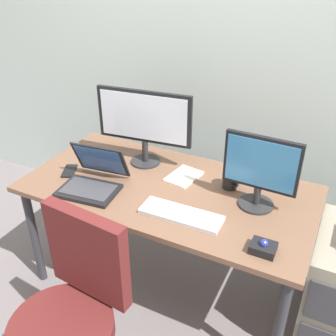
{
  "coord_description": "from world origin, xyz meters",
  "views": [
    {
      "loc": [
        0.79,
        -1.6,
        1.87
      ],
      "look_at": [
        0.0,
        0.0,
        0.84
      ],
      "focal_mm": 41.2,
      "sensor_mm": 36.0,
      "label": 1
    }
  ],
  "objects_px": {
    "monitor_main": "(144,121)",
    "paper_notepad": "(184,176)",
    "cell_phone": "(69,171)",
    "trackball_mouse": "(263,247)",
    "laptop": "(93,179)",
    "monitor_side": "(260,169)",
    "coffee_mug": "(231,179)",
    "keyboard": "(181,214)",
    "office_chair": "(73,327)"
  },
  "relations": [
    {
      "from": "laptop",
      "to": "coffee_mug",
      "type": "xyz_separation_m",
      "value": [
        0.67,
        0.33,
        0.0
      ]
    },
    {
      "from": "monitor_side",
      "to": "paper_notepad",
      "type": "xyz_separation_m",
      "value": [
        -0.44,
        0.09,
        -0.21
      ]
    },
    {
      "from": "office_chair",
      "to": "paper_notepad",
      "type": "relative_size",
      "value": 4.6
    },
    {
      "from": "monitor_side",
      "to": "coffee_mug",
      "type": "relative_size",
      "value": 3.73
    },
    {
      "from": "coffee_mug",
      "to": "monitor_main",
      "type": "bearing_deg",
      "value": 175.96
    },
    {
      "from": "trackball_mouse",
      "to": "paper_notepad",
      "type": "distance_m",
      "value": 0.7
    },
    {
      "from": "monitor_main",
      "to": "monitor_side",
      "type": "height_order",
      "value": "monitor_main"
    },
    {
      "from": "office_chair",
      "to": "monitor_side",
      "type": "distance_m",
      "value": 1.11
    },
    {
      "from": "office_chair",
      "to": "keyboard",
      "type": "height_order",
      "value": "office_chair"
    },
    {
      "from": "office_chair",
      "to": "monitor_side",
      "type": "relative_size",
      "value": 2.48
    },
    {
      "from": "monitor_main",
      "to": "paper_notepad",
      "type": "bearing_deg",
      "value": -11.0
    },
    {
      "from": "keyboard",
      "to": "monitor_main",
      "type": "bearing_deg",
      "value": 136.88
    },
    {
      "from": "office_chair",
      "to": "trackball_mouse",
      "type": "height_order",
      "value": "office_chair"
    },
    {
      "from": "keyboard",
      "to": "paper_notepad",
      "type": "bearing_deg",
      "value": 112.35
    },
    {
      "from": "paper_notepad",
      "to": "cell_phone",
      "type": "relative_size",
      "value": 1.46
    },
    {
      "from": "monitor_main",
      "to": "laptop",
      "type": "relative_size",
      "value": 1.65
    },
    {
      "from": "laptop",
      "to": "office_chair",
      "type": "bearing_deg",
      "value": -63.69
    },
    {
      "from": "monitor_main",
      "to": "cell_phone",
      "type": "relative_size",
      "value": 4.03
    },
    {
      "from": "monitor_main",
      "to": "coffee_mug",
      "type": "height_order",
      "value": "monitor_main"
    },
    {
      "from": "laptop",
      "to": "coffee_mug",
      "type": "height_order",
      "value": "laptop"
    },
    {
      "from": "monitor_main",
      "to": "cell_phone",
      "type": "xyz_separation_m",
      "value": [
        -0.34,
        -0.3,
        -0.27
      ]
    },
    {
      "from": "monitor_main",
      "to": "cell_phone",
      "type": "distance_m",
      "value": 0.53
    },
    {
      "from": "monitor_main",
      "to": "keyboard",
      "type": "distance_m",
      "value": 0.64
    },
    {
      "from": "keyboard",
      "to": "trackball_mouse",
      "type": "xyz_separation_m",
      "value": [
        0.42,
        -0.07,
        0.01
      ]
    },
    {
      "from": "keyboard",
      "to": "coffee_mug",
      "type": "bearing_deg",
      "value": 69.88
    },
    {
      "from": "monitor_side",
      "to": "keyboard",
      "type": "relative_size",
      "value": 0.94
    },
    {
      "from": "office_chair",
      "to": "coffee_mug",
      "type": "bearing_deg",
      "value": 68.61
    },
    {
      "from": "office_chair",
      "to": "monitor_side",
      "type": "xyz_separation_m",
      "value": [
        0.54,
        0.84,
        0.49
      ]
    },
    {
      "from": "coffee_mug",
      "to": "cell_phone",
      "type": "distance_m",
      "value": 0.94
    },
    {
      "from": "keyboard",
      "to": "office_chair",
      "type": "bearing_deg",
      "value": -112.15
    },
    {
      "from": "office_chair",
      "to": "coffee_mug",
      "type": "height_order",
      "value": "office_chair"
    },
    {
      "from": "laptop",
      "to": "paper_notepad",
      "type": "bearing_deg",
      "value": 37.89
    },
    {
      "from": "office_chair",
      "to": "paper_notepad",
      "type": "bearing_deg",
      "value": 83.99
    },
    {
      "from": "laptop",
      "to": "keyboard",
      "type": "bearing_deg",
      "value": -3.1
    },
    {
      "from": "office_chair",
      "to": "keyboard",
      "type": "relative_size",
      "value": 2.32
    },
    {
      "from": "monitor_side",
      "to": "paper_notepad",
      "type": "height_order",
      "value": "monitor_side"
    },
    {
      "from": "laptop",
      "to": "monitor_main",
      "type": "bearing_deg",
      "value": 72.16
    },
    {
      "from": "monitor_main",
      "to": "trackball_mouse",
      "type": "xyz_separation_m",
      "value": [
        0.85,
        -0.46,
        -0.25
      ]
    },
    {
      "from": "keyboard",
      "to": "cell_phone",
      "type": "relative_size",
      "value": 2.91
    },
    {
      "from": "office_chair",
      "to": "cell_phone",
      "type": "xyz_separation_m",
      "value": [
        -0.53,
        0.69,
        0.28
      ]
    },
    {
      "from": "monitor_main",
      "to": "trackball_mouse",
      "type": "distance_m",
      "value": 1.0
    },
    {
      "from": "monitor_side",
      "to": "cell_phone",
      "type": "relative_size",
      "value": 2.72
    },
    {
      "from": "monitor_side",
      "to": "laptop",
      "type": "height_order",
      "value": "monitor_side"
    },
    {
      "from": "monitor_main",
      "to": "coffee_mug",
      "type": "bearing_deg",
      "value": -4.04
    },
    {
      "from": "monitor_main",
      "to": "paper_notepad",
      "type": "distance_m",
      "value": 0.39
    },
    {
      "from": "monitor_main",
      "to": "monitor_side",
      "type": "bearing_deg",
      "value": -10.94
    },
    {
      "from": "coffee_mug",
      "to": "paper_notepad",
      "type": "bearing_deg",
      "value": -176.65
    },
    {
      "from": "office_chair",
      "to": "trackball_mouse",
      "type": "distance_m",
      "value": 0.89
    },
    {
      "from": "office_chair",
      "to": "monitor_main",
      "type": "xyz_separation_m",
      "value": [
        -0.19,
        0.98,
        0.55
      ]
    },
    {
      "from": "monitor_main",
      "to": "cell_phone",
      "type": "bearing_deg",
      "value": -139.2
    }
  ]
}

